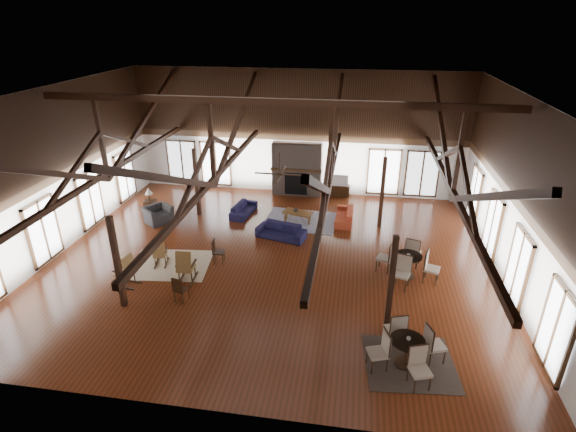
% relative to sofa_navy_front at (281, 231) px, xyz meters
% --- Properties ---
extents(floor, '(16.00, 16.00, 0.00)m').
position_rel_sofa_navy_front_xyz_m(floor, '(-0.04, -1.79, -0.29)').
color(floor, '#562212').
rests_on(floor, ground).
extents(ceiling, '(16.00, 14.00, 0.02)m').
position_rel_sofa_navy_front_xyz_m(ceiling, '(-0.04, -1.79, 5.71)').
color(ceiling, black).
rests_on(ceiling, wall_back).
extents(wall_back, '(16.00, 0.02, 6.00)m').
position_rel_sofa_navy_front_xyz_m(wall_back, '(-0.04, 5.21, 2.71)').
color(wall_back, white).
rests_on(wall_back, floor).
extents(wall_front, '(16.00, 0.02, 6.00)m').
position_rel_sofa_navy_front_xyz_m(wall_front, '(-0.04, -8.79, 2.71)').
color(wall_front, white).
rests_on(wall_front, floor).
extents(wall_left, '(0.02, 14.00, 6.00)m').
position_rel_sofa_navy_front_xyz_m(wall_left, '(-8.04, -1.79, 2.71)').
color(wall_left, white).
rests_on(wall_left, floor).
extents(wall_right, '(0.02, 14.00, 6.00)m').
position_rel_sofa_navy_front_xyz_m(wall_right, '(7.96, -1.79, 2.71)').
color(wall_right, white).
rests_on(wall_right, floor).
extents(roof_truss, '(15.60, 14.07, 3.14)m').
position_rel_sofa_navy_front_xyz_m(roof_truss, '(-0.04, -1.79, 3.74)').
color(roof_truss, black).
rests_on(roof_truss, wall_back).
extents(post_grid, '(8.16, 7.16, 3.05)m').
position_rel_sofa_navy_front_xyz_m(post_grid, '(-0.04, -1.79, 1.24)').
color(post_grid, black).
rests_on(post_grid, floor).
extents(fireplace, '(2.50, 0.69, 2.60)m').
position_rel_sofa_navy_front_xyz_m(fireplace, '(-0.04, 4.88, 1.00)').
color(fireplace, '#65574D').
rests_on(fireplace, floor).
extents(ceiling_fan, '(1.60, 1.60, 0.75)m').
position_rel_sofa_navy_front_xyz_m(ceiling_fan, '(0.46, -2.79, 3.44)').
color(ceiling_fan, black).
rests_on(ceiling_fan, roof_truss).
extents(sofa_navy_front, '(2.11, 1.25, 0.58)m').
position_rel_sofa_navy_front_xyz_m(sofa_navy_front, '(0.00, 0.00, 0.00)').
color(sofa_navy_front, black).
rests_on(sofa_navy_front, floor).
extents(sofa_navy_left, '(1.84, 0.94, 0.51)m').
position_rel_sofa_navy_front_xyz_m(sofa_navy_left, '(-2.06, 2.01, -0.03)').
color(sofa_navy_left, '#161335').
rests_on(sofa_navy_left, floor).
extents(sofa_orange, '(1.88, 0.77, 0.55)m').
position_rel_sofa_navy_front_xyz_m(sofa_orange, '(2.45, 1.99, -0.02)').
color(sofa_orange, '#AB3A21').
rests_on(sofa_orange, floor).
extents(coffee_table, '(1.36, 0.93, 0.48)m').
position_rel_sofa_navy_front_xyz_m(coffee_table, '(0.46, 1.60, 0.13)').
color(coffee_table, brown).
rests_on(coffee_table, floor).
extents(vase, '(0.24, 0.24, 0.20)m').
position_rel_sofa_navy_front_xyz_m(vase, '(0.37, 1.62, 0.29)').
color(vase, '#B2B2B2').
rests_on(vase, coffee_table).
extents(armchair, '(1.42, 1.45, 0.71)m').
position_rel_sofa_navy_front_xyz_m(armchair, '(-5.52, 0.66, 0.07)').
color(armchair, '#2C2B2E').
rests_on(armchair, floor).
extents(side_table_lamp, '(0.48, 0.48, 1.23)m').
position_rel_sofa_navy_front_xyz_m(side_table_lamp, '(-6.22, 1.46, 0.18)').
color(side_table_lamp, black).
rests_on(side_table_lamp, floor).
extents(rocking_chair_a, '(0.57, 0.84, 1.00)m').
position_rel_sofa_navy_front_xyz_m(rocking_chair_a, '(-3.93, -2.78, 0.18)').
color(rocking_chair_a, olive).
rests_on(rocking_chair_a, floor).
extents(rocking_chair_b, '(0.55, 0.95, 1.19)m').
position_rel_sofa_navy_front_xyz_m(rocking_chair_b, '(-2.62, -3.68, 0.27)').
color(rocking_chair_b, olive).
rests_on(rocking_chair_b, floor).
extents(rocking_chair_c, '(0.95, 0.62, 1.14)m').
position_rel_sofa_navy_front_xyz_m(rocking_chair_c, '(-4.44, -4.21, 0.25)').
color(rocking_chair_c, olive).
rests_on(rocking_chair_c, floor).
extents(side_chair_a, '(0.43, 0.43, 0.93)m').
position_rel_sofa_navy_front_xyz_m(side_chair_a, '(-1.98, -2.29, 0.25)').
color(side_chair_a, black).
rests_on(side_chair_a, floor).
extents(side_chair_b, '(0.46, 0.46, 0.89)m').
position_rel_sofa_navy_front_xyz_m(side_chair_b, '(-2.39, -4.84, 0.23)').
color(side_chair_b, black).
rests_on(side_chair_b, floor).
extents(cafe_table_near, '(2.10, 2.10, 1.08)m').
position_rel_sofa_navy_front_xyz_m(cafe_table_near, '(4.39, -6.55, 0.25)').
color(cafe_table_near, black).
rests_on(cafe_table_near, floor).
extents(cafe_table_far, '(2.20, 2.20, 1.13)m').
position_rel_sofa_navy_front_xyz_m(cafe_table_far, '(4.77, -2.17, 0.27)').
color(cafe_table_far, black).
rests_on(cafe_table_far, floor).
extents(cup_near, '(0.12, 0.12, 0.09)m').
position_rel_sofa_navy_front_xyz_m(cup_near, '(4.40, -6.56, 0.53)').
color(cup_near, '#B2B2B2').
rests_on(cup_near, cafe_table_near).
extents(cup_far, '(0.15, 0.15, 0.10)m').
position_rel_sofa_navy_front_xyz_m(cup_far, '(4.76, -2.26, 0.57)').
color(cup_far, '#B2B2B2').
rests_on(cup_far, cafe_table_far).
extents(tv_console, '(1.09, 0.41, 0.55)m').
position_rel_sofa_navy_front_xyz_m(tv_console, '(2.03, 4.96, -0.02)').
color(tv_console, black).
rests_on(tv_console, floor).
extents(television, '(1.00, 0.15, 0.57)m').
position_rel_sofa_navy_front_xyz_m(television, '(1.99, 4.96, 0.54)').
color(television, '#B2B2B2').
rests_on(television, tv_console).
extents(rug_tan, '(3.03, 2.49, 0.01)m').
position_rel_sofa_navy_front_xyz_m(rug_tan, '(-3.61, -2.73, -0.28)').
color(rug_tan, tan).
rests_on(rug_tan, floor).
extents(rug_navy, '(3.25, 2.54, 0.01)m').
position_rel_sofa_navy_front_xyz_m(rug_navy, '(0.59, 1.76, -0.28)').
color(rug_navy, '#191E48').
rests_on(rug_navy, floor).
extents(rug_dark, '(2.48, 2.29, 0.01)m').
position_rel_sofa_navy_front_xyz_m(rug_dark, '(4.52, -6.51, -0.28)').
color(rug_dark, black).
rests_on(rug_dark, floor).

